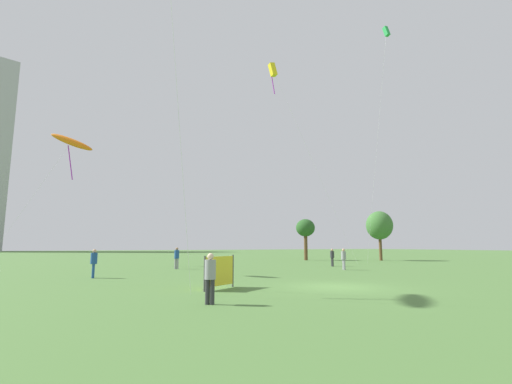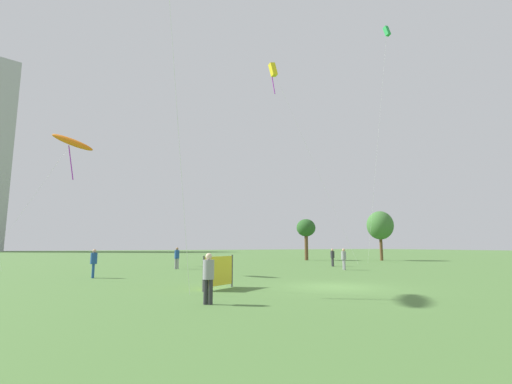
# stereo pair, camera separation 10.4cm
# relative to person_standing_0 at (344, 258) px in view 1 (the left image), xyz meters

# --- Properties ---
(ground) EXTENTS (280.00, 280.00, 0.00)m
(ground) POSITION_rel_person_standing_0_xyz_m (-8.26, -9.27, -0.97)
(ground) COLOR #4C7538
(person_standing_0) EXTENTS (0.37, 0.37, 1.68)m
(person_standing_0) POSITION_rel_person_standing_0_xyz_m (0.00, 0.00, 0.00)
(person_standing_0) COLOR gray
(person_standing_0) RESTS_ON ground
(person_standing_1) EXTENTS (0.38, 0.38, 1.71)m
(person_standing_1) POSITION_rel_person_standing_0_xyz_m (-18.23, 0.95, 0.02)
(person_standing_1) COLOR #1E478C
(person_standing_1) RESTS_ON ground
(person_standing_2) EXTENTS (0.36, 0.36, 1.62)m
(person_standing_2) POSITION_rel_person_standing_0_xyz_m (2.29, 4.35, -0.03)
(person_standing_2) COLOR #2D2D33
(person_standing_2) RESTS_ON ground
(person_standing_4) EXTENTS (0.39, 0.39, 1.77)m
(person_standing_4) POSITION_rel_person_standing_0_xyz_m (-11.62, 7.10, 0.05)
(person_standing_4) COLOR gray
(person_standing_4) RESTS_ON ground
(person_standing_5) EXTENTS (0.37, 0.37, 1.67)m
(person_standing_5) POSITION_rel_person_standing_0_xyz_m (-15.31, -11.53, -0.00)
(person_standing_5) COLOR #2D2D33
(person_standing_5) RESTS_ON ground
(kite_flying_3) EXTENTS (8.62, 2.63, 13.61)m
(kite_flying_3) POSITION_rel_person_standing_0_xyz_m (-20.14, 17.77, 11.45)
(kite_flying_3) COLOR silver
(kite_flying_3) RESTS_ON ground
(kite_flying_4) EXTENTS (1.04, 4.29, 27.14)m
(kite_flying_4) POSITION_rel_person_standing_0_xyz_m (11.58, 5.02, 25.32)
(kite_flying_4) COLOR silver
(kite_flying_4) RESTS_ON ground
(kite_flying_7) EXTENTS (8.95, 2.92, 21.45)m
(kite_flying_7) POSITION_rel_person_standing_0_xyz_m (-1.27, 8.99, 19.55)
(kite_flying_7) COLOR silver
(kite_flying_7) RESTS_ON ground
(park_tree_0) EXTENTS (3.40, 3.40, 6.37)m
(park_tree_0) POSITION_rel_person_standing_0_xyz_m (16.39, 12.29, 3.53)
(park_tree_0) COLOR brown
(park_tree_0) RESTS_ON ground
(park_tree_1) EXTENTS (2.50, 2.50, 5.41)m
(park_tree_1) POSITION_rel_person_standing_0_xyz_m (8.28, 17.43, 3.16)
(park_tree_1) COLOR brown
(park_tree_1) RESTS_ON ground
(event_banner) EXTENTS (1.86, 1.21, 1.49)m
(event_banner) POSITION_rel_person_standing_0_xyz_m (-13.49, -7.66, -0.19)
(event_banner) COLOR #4C4C4C
(event_banner) RESTS_ON ground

